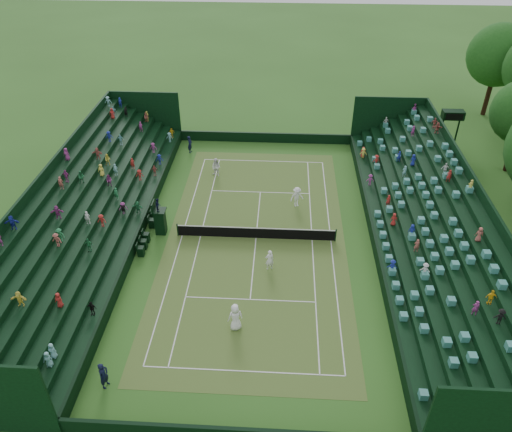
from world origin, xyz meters
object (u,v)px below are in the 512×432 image
at_px(player_near_east, 270,260).
at_px(player_far_east, 297,197).
at_px(player_near_west, 235,317).
at_px(tennis_net, 256,233).
at_px(umpire_chair, 160,218).
at_px(player_far_west, 216,167).

relative_size(player_near_east, player_far_east, 0.93).
xyz_separation_m(player_near_west, player_far_east, (3.71, 13.34, -0.07)).
bearing_deg(player_near_west, tennis_net, -117.38).
bearing_deg(umpire_chair, player_far_east, 22.57).
height_order(player_near_west, player_near_east, player_near_west).
xyz_separation_m(player_near_east, player_far_east, (1.90, 7.89, 0.06)).
bearing_deg(player_near_east, tennis_net, -90.78).
height_order(tennis_net, player_far_west, player_far_west).
height_order(tennis_net, player_far_east, player_far_east).
bearing_deg(umpire_chair, tennis_net, -2.53).
relative_size(tennis_net, umpire_chair, 3.88).
relative_size(tennis_net, player_far_east, 6.82).
relative_size(player_near_east, player_far_west, 0.95).
bearing_deg(umpire_chair, player_far_west, 70.45).
relative_size(tennis_net, player_far_west, 6.97).
relative_size(umpire_chair, player_near_west, 1.62).
bearing_deg(player_far_east, umpire_chair, 179.28).
distance_m(tennis_net, umpire_chair, 7.15).
relative_size(player_near_west, player_near_east, 1.16).
bearing_deg(player_far_west, player_near_east, -44.13).
bearing_deg(umpire_chair, player_near_east, -24.21).
bearing_deg(player_far_east, tennis_net, -146.97).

